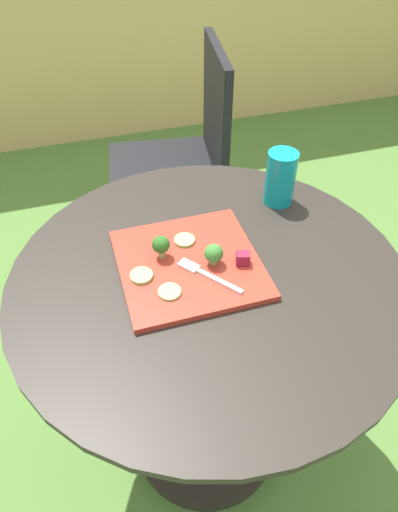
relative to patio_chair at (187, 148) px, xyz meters
name	(u,v)px	position (x,y,z in m)	size (l,w,h in m)	color
ground_plane	(206,438)	(-0.20, -0.89, -0.53)	(12.00, 12.00, 0.00)	#4C7533
bamboo_fence	(88,2)	(-0.20, 1.19, 0.24)	(8.00, 0.08, 1.53)	tan
patio_table	(207,353)	(-0.20, -0.89, -0.06)	(0.85, 0.85, 0.75)	#28231E
patio_chair	(187,148)	(0.00, 0.00, 0.00)	(0.50, 0.50, 0.90)	black
salad_plate	(189,264)	(-0.24, -0.86, 0.23)	(0.30, 0.30, 0.01)	#AD3323
drinking_glass	(280,181)	(0.04, -0.70, 0.29)	(0.07, 0.07, 0.14)	#0F8C93
fork	(204,273)	(-0.22, -0.91, 0.24)	(0.11, 0.13, 0.00)	silver
broccoli_floret_0	(214,254)	(-0.19, -0.88, 0.27)	(0.04, 0.04, 0.05)	#99B770
broccoli_floret_1	(161,245)	(-0.29, -0.83, 0.27)	(0.04, 0.04, 0.05)	#99B770
cucumber_slice_0	(184,240)	(-0.23, -0.80, 0.25)	(0.05, 0.05, 0.01)	#8EB766
cucumber_slice_1	(141,276)	(-0.34, -0.88, 0.25)	(0.05, 0.05, 0.01)	#8EB766
cucumber_slice_2	(170,292)	(-0.30, -0.94, 0.24)	(0.05, 0.05, 0.01)	#8EB766
beet_chunk_0	(243,258)	(-0.13, -0.90, 0.26)	(0.03, 0.02, 0.03)	maroon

